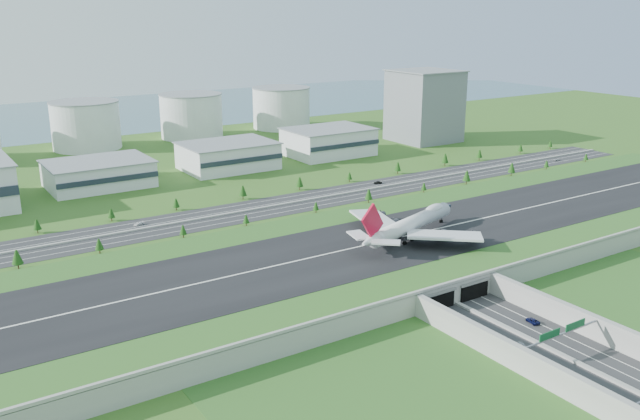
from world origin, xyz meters
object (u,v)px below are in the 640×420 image
boeing_747 (411,224)px  car_0 (521,345)px  office_tower (424,106)px  car_7 (139,224)px  car_6 (557,160)px  car_5 (378,183)px  car_1 (586,385)px  car_2 (533,321)px

boeing_747 → car_0: (-24.76, -83.00, -13.23)m
office_tower → boeing_747: office_tower is taller
office_tower → car_7: 282.40m
boeing_747 → car_6: boeing_747 is taller
car_5 → car_1: bearing=-5.7°
car_0 → car_2: car_0 is taller
boeing_747 → car_5: 124.11m
car_0 → boeing_747: bearing=73.3°
car_1 → car_0: bearing=79.7°
car_0 → car_1: car_0 is taller
car_0 → office_tower: bearing=53.6°
car_2 → car_7: car_2 is taller
car_5 → car_7: 148.32m
boeing_747 → car_1: 113.26m
office_tower → car_0: bearing=-126.3°
car_1 → car_7: size_ratio=0.79×
boeing_747 → car_7: (-83.99, 104.74, -13.33)m
car_1 → car_2: (20.10, 35.70, 0.10)m
car_0 → car_5: (89.08, 188.30, -0.02)m
office_tower → car_1: office_tower is taller
car_0 → car_6: 289.47m
car_1 → car_5: car_5 is taller
car_6 → car_0: bearing=141.4°
car_5 → car_2: bearing=-4.4°
boeing_747 → car_0: boeing_747 is taller
car_5 → boeing_747: bearing=-13.9°
car_7 → car_2: bearing=11.5°
boeing_747 → car_7: 134.92m
car_5 → car_0: bearing=-7.8°
car_5 → car_7: (-148.32, -0.57, -0.08)m
car_0 → car_6: car_0 is taller
car_1 → car_6: car_6 is taller
boeing_747 → car_5: (64.33, 105.31, -13.25)m
office_tower → car_1: 371.92m
boeing_747 → car_2: 74.85m
car_1 → car_5: size_ratio=0.81×
car_0 → car_6: bearing=36.1°
car_0 → car_7: (-59.24, 187.74, -0.10)m
office_tower → car_1: bearing=-124.4°
car_1 → car_6: (236.67, 197.00, 0.04)m
car_6 → car_7: (-292.75, 16.67, 0.04)m
boeing_747 → car_7: size_ratio=13.44×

